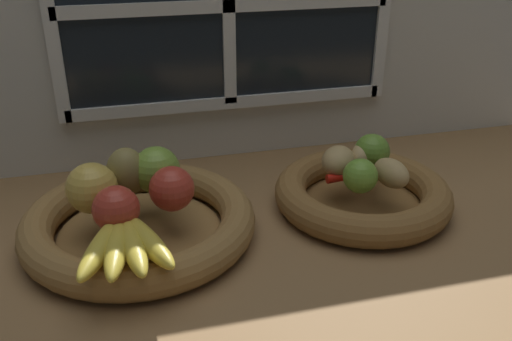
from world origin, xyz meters
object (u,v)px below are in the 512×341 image
Objects in this scene: fruit_bowl_left at (139,223)px; apple_green_back at (156,170)px; lime_near at (360,176)px; banana_bunch_front at (124,242)px; pear_brown at (126,172)px; lime_far at (372,152)px; apple_red_right at (172,189)px; apple_red_front at (116,209)px; fruit_bowl_right at (362,194)px; chili_pepper at (360,175)px; potato_small at (391,173)px; potato_oblong at (338,161)px; potato_back at (365,154)px; apple_golden_left at (92,188)px.

apple_green_back reaches higher than fruit_bowl_left.
fruit_bowl_left is 36.43cm from lime_near.
apple_green_back is 17.92cm from banana_bunch_front.
lime_far is at bearing -0.89° from pear_brown.
fruit_bowl_left is 42.11cm from lime_far.
apple_red_right is 9.26cm from pear_brown.
apple_red_front is 38.93cm from lime_near.
fruit_bowl_right is at bearing -127.87° from lime_far.
apple_green_back is 1.35× the size of lime_near.
fruit_bowl_right is at bearing 3.45° from apple_red_right.
apple_green_back is at bearing 172.65° from chili_pepper.
potato_oblong is (-6.97, 6.15, 0.24)cm from potato_small.
apple_green_back is 38.86cm from potato_small.
fruit_bowl_left is at bearing -129.00° from apple_green_back.
pear_brown is 1.41× the size of lime_near.
potato_back is (35.11, 6.51, -0.99)cm from apple_red_right.
apple_red_front reaches higher than chili_pepper.
apple_red_front is 0.58× the size of chili_pepper.
pear_brown is 43.54cm from potato_small.
apple_green_back is 34.39cm from chili_pepper.
apple_green_back is at bearing 22.00° from apple_golden_left.
potato_small is 1.29× the size of lime_near.
pear_brown reaches higher than banana_bunch_front.
pear_brown is at bearing 177.18° from potato_oblong.
apple_red_front is (3.32, -6.47, -0.51)cm from apple_golden_left.
fruit_bowl_left is 9.32cm from apple_red_front.
potato_small is 0.62× the size of chili_pepper.
apple_red_front reaches higher than lime_far.
pear_brown reaches higher than fruit_bowl_left.
fruit_bowl_right is at bearing -114.44° from potato_back.
banana_bunch_front is at bearing -72.25° from apple_golden_left.
lime_far is (44.61, 10.04, -0.25)cm from apple_red_front.
apple_red_front reaches higher than potato_small.
apple_golden_left is at bearing -158.00° from apple_green_back.
apple_red_front reaches higher than banana_bunch_front.
fruit_bowl_left is 4.70× the size of apple_golden_left.
apple_red_right is 0.90× the size of apple_green_back.
apple_red_front is at bearing -171.40° from chili_pepper.
chili_pepper is at bearing 3.63° from apple_red_right.
apple_green_back is at bearing 165.28° from lime_near.
apple_red_right reaches higher than lime_far.
potato_oblong is at bearing -2.82° from pear_brown.
pear_brown is at bearing 179.11° from lime_far.
lime_near is at bearing -123.69° from fruit_bowl_right.
banana_bunch_front is 39.05cm from lime_near.
potato_oblong reaches higher than banana_bunch_front.
apple_red_right reaches higher than fruit_bowl_right.
lime_near is at bearing 3.08° from apple_red_front.
apple_red_right is at bearing -45.82° from pear_brown.
apple_red_front reaches higher than fruit_bowl_left.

